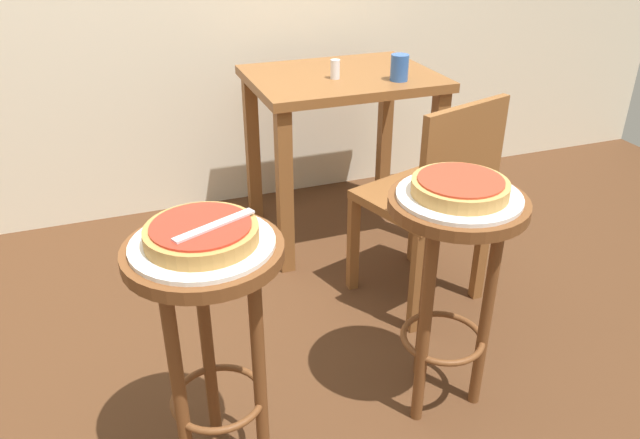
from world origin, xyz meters
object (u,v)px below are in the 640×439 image
(serving_plate_foreground, at_px, (202,244))
(dining_table, at_px, (341,107))
(serving_plate_middle, at_px, (459,196))
(stool_middle, at_px, (452,257))
(condiment_shaker, at_px, (335,69))
(wooden_chair, at_px, (434,196))
(pizza_server_knife, at_px, (215,225))
(pizza_foreground, at_px, (201,233))
(stool_foreground, at_px, (209,310))
(cup_near_edge, at_px, (399,68))
(pizza_middle, at_px, (460,187))

(serving_plate_foreground, relative_size, dining_table, 0.43)
(serving_plate_foreground, height_order, serving_plate_middle, same)
(stool_middle, height_order, condiment_shaker, condiment_shaker)
(stool_middle, relative_size, wooden_chair, 0.86)
(pizza_server_knife, bearing_deg, wooden_chair, 6.86)
(pizza_foreground, bearing_deg, stool_foreground, -90.00)
(serving_plate_foreground, distance_m, cup_near_edge, 1.44)
(pizza_middle, bearing_deg, serving_plate_middle, 0.00)
(pizza_foreground, xyz_separation_m, pizza_server_knife, (0.03, -0.02, 0.03))
(stool_foreground, xyz_separation_m, serving_plate_middle, (0.71, 0.02, 0.20))
(serving_plate_foreground, bearing_deg, pizza_foreground, -135.00)
(pizza_foreground, distance_m, stool_middle, 0.75)
(serving_plate_middle, height_order, pizza_server_knife, pizza_server_knife)
(serving_plate_foreground, relative_size, wooden_chair, 0.41)
(stool_middle, bearing_deg, wooden_chair, 65.37)
(pizza_foreground, distance_m, serving_plate_middle, 0.71)
(condiment_shaker, bearing_deg, serving_plate_middle, -93.46)
(serving_plate_foreground, height_order, stool_middle, serving_plate_foreground)
(pizza_server_knife, bearing_deg, pizza_middle, -20.60)
(stool_foreground, height_order, serving_plate_foreground, serving_plate_foreground)
(dining_table, relative_size, wooden_chair, 0.95)
(stool_foreground, bearing_deg, cup_near_edge, 44.64)
(cup_near_edge, distance_m, condiment_shaker, 0.27)
(wooden_chair, bearing_deg, pizza_foreground, -151.27)
(serving_plate_middle, distance_m, cup_near_edge, 1.05)
(serving_plate_foreground, xyz_separation_m, serving_plate_middle, (0.71, 0.02, 0.00))
(serving_plate_foreground, relative_size, condiment_shaker, 4.33)
(dining_table, bearing_deg, pizza_foreground, -125.07)
(condiment_shaker, bearing_deg, stool_foreground, -124.66)
(dining_table, xyz_separation_m, cup_near_edge, (0.19, -0.18, 0.21))
(stool_middle, xyz_separation_m, pizza_server_knife, (-0.68, -0.04, 0.25))
(cup_near_edge, distance_m, wooden_chair, 0.62)
(pizza_foreground, xyz_separation_m, dining_table, (0.84, 1.19, -0.14))
(serving_plate_middle, distance_m, pizza_server_knife, 0.69)
(pizza_foreground, xyz_separation_m, serving_plate_middle, (0.71, 0.02, -0.03))
(dining_table, height_order, condiment_shaker, condiment_shaker)
(pizza_foreground, relative_size, pizza_server_knife, 1.24)
(serving_plate_foreground, height_order, pizza_server_knife, pizza_server_knife)
(cup_near_edge, bearing_deg, dining_table, 135.29)
(stool_foreground, relative_size, cup_near_edge, 6.70)
(serving_plate_foreground, distance_m, pizza_middle, 0.71)
(serving_plate_foreground, distance_m, pizza_foreground, 0.03)
(stool_foreground, xyz_separation_m, stool_middle, (0.71, 0.02, 0.00))
(pizza_foreground, distance_m, pizza_server_knife, 0.04)
(wooden_chair, height_order, pizza_server_knife, wooden_chair)
(pizza_foreground, height_order, serving_plate_middle, pizza_foreground)
(pizza_server_knife, bearing_deg, condiment_shaker, 33.24)
(stool_middle, xyz_separation_m, cup_near_edge, (0.31, 0.99, 0.29))
(serving_plate_middle, xyz_separation_m, condiment_shaker, (0.07, 1.11, 0.08))
(serving_plate_foreground, height_order, condiment_shaker, condiment_shaker)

